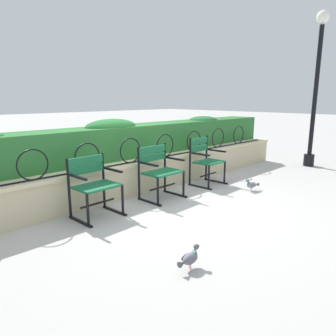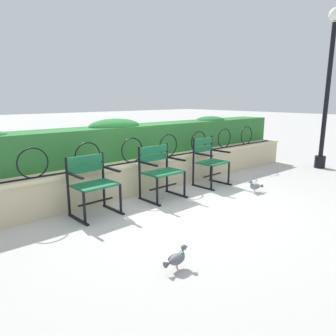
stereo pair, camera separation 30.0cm
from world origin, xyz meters
The scene contains 10 objects.
ground_plane centered at (0.00, 0.00, 0.00)m, with size 60.00×60.00×0.00m, color #B7B5AF.
stone_wall centered at (0.00, 0.90, 0.28)m, with size 8.35×0.41×0.56m.
iron_arch_fence centered at (-0.17, 0.82, 0.74)m, with size 7.79×0.02×0.42m.
hedge_row centered at (-0.03, 1.39, 0.86)m, with size 8.18×0.65×0.70m.
park_chair_left centered at (-1.14, 0.44, 0.46)m, with size 0.62×0.55×0.83m.
park_chair_centre centered at (0.06, 0.40, 0.47)m, with size 0.65×0.54×0.86m.
park_chair_right centered at (1.25, 0.41, 0.47)m, with size 0.59×0.55×0.89m.
pigeon_near_chairs centered at (-1.25, -1.42, 0.11)m, with size 0.29×0.11×0.22m.
pigeon_far_side centered at (1.49, -0.46, 0.11)m, with size 0.28×0.16×0.22m.
lamppost centered at (4.33, -0.32, 1.81)m, with size 0.28×0.28×3.49m.
Camera 1 is at (-3.34, -3.23, 1.61)m, focal length 33.70 mm.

